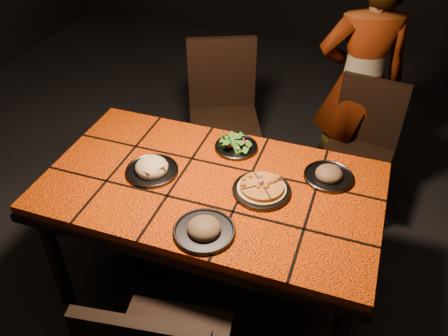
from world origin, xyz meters
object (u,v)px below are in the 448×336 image
(dining_table, at_px, (211,196))
(chair_far_right, at_px, (362,141))
(chair_far_left, at_px, (223,105))
(plate_pizza, at_px, (262,189))
(plate_pasta, at_px, (152,169))
(diner, at_px, (360,84))

(dining_table, distance_m, chair_far_right, 1.16)
(chair_far_left, relative_size, chair_far_right, 1.11)
(plate_pizza, relative_size, plate_pasta, 1.24)
(chair_far_right, relative_size, plate_pizza, 2.78)
(diner, bearing_deg, chair_far_left, -8.17)
(plate_pasta, bearing_deg, plate_pizza, 3.86)
(dining_table, xyz_separation_m, chair_far_right, (0.64, 0.95, -0.16))
(plate_pizza, xyz_separation_m, plate_pasta, (-0.55, -0.04, 0.00))
(dining_table, bearing_deg, chair_far_right, 56.11)
(diner, height_order, plate_pasta, diner)
(plate_pizza, bearing_deg, dining_table, -174.86)
(chair_far_left, height_order, plate_pizza, chair_far_left)
(plate_pizza, distance_m, plate_pasta, 0.55)
(chair_far_right, distance_m, plate_pizza, 1.04)
(diner, xyz_separation_m, plate_pizza, (-0.31, -1.15, -0.01))
(plate_pasta, bearing_deg, diner, 54.20)
(chair_far_left, xyz_separation_m, diner, (0.84, 0.19, 0.21))
(plate_pizza, bearing_deg, chair_far_right, 66.95)
(dining_table, relative_size, diner, 1.04)
(plate_pizza, height_order, plate_pasta, plate_pasta)
(dining_table, relative_size, plate_pizza, 5.02)
(chair_far_left, distance_m, diner, 0.89)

